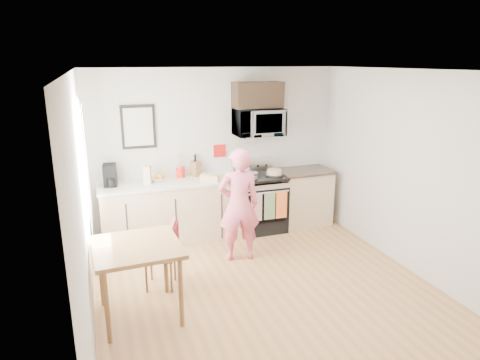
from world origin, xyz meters
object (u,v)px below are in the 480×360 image
object	(u,v)px
person	(239,205)
chair	(169,246)
cake	(274,172)
range	(260,204)
dining_table	(137,253)
microwave	(258,122)

from	to	relation	value
person	chair	size ratio (longest dim) A/B	1.90
cake	chair	bearing A→B (deg)	-146.08
range	dining_table	bearing A→B (deg)	-138.62
dining_table	cake	world-z (taller)	cake
microwave	cake	distance (m)	0.84
person	cake	world-z (taller)	person
chair	range	bearing A→B (deg)	57.41
chair	cake	distance (m)	2.37
range	microwave	bearing A→B (deg)	90.06
range	dining_table	world-z (taller)	range
microwave	chair	size ratio (longest dim) A/B	0.91
range	microwave	size ratio (longest dim) A/B	1.53
person	dining_table	bearing A→B (deg)	41.38
range	cake	xyz separation A→B (m)	(0.21, -0.08, 0.53)
chair	microwave	bearing A→B (deg)	59.48
dining_table	chair	size ratio (longest dim) A/B	1.07
range	microwave	distance (m)	1.33
dining_table	cake	distance (m)	2.98
cake	microwave	bearing A→B (deg)	139.80
chair	cake	world-z (taller)	cake
range	chair	xyz separation A→B (m)	(-1.72, -1.37, 0.10)
range	cake	bearing A→B (deg)	-19.50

